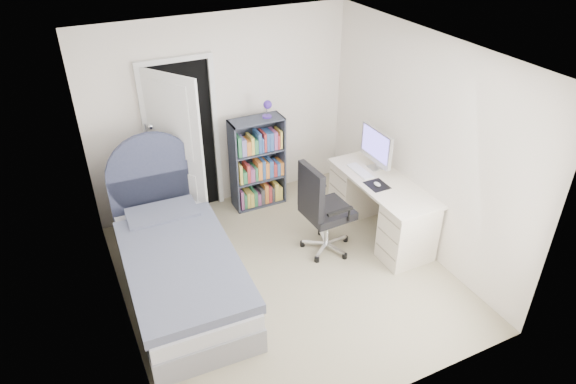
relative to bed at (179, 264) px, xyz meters
name	(u,v)px	position (x,y,z in m)	size (l,w,h in m)	color
room_shell	(284,178)	(1.10, -0.30, 0.93)	(3.50, 3.70, 2.60)	gray
door	(178,147)	(0.43, 1.26, 0.72)	(0.92, 0.70, 2.06)	black
bed	(179,264)	(0.00, 0.00, 0.00)	(1.16, 2.31, 1.40)	gray
nightstand	(148,208)	(-0.05, 1.16, 0.04)	(0.37, 0.37, 0.55)	tan
floor_lamp	(156,182)	(0.12, 1.39, 0.24)	(0.19, 0.19, 1.36)	silver
bookcase	(258,166)	(1.43, 1.19, 0.26)	(0.69, 0.30, 1.47)	#363B49
desk	(380,205)	(2.49, -0.09, 0.10)	(0.62, 1.55, 1.27)	beige
office_chair	(321,206)	(1.66, -0.09, 0.32)	(0.59, 0.61, 1.15)	silver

